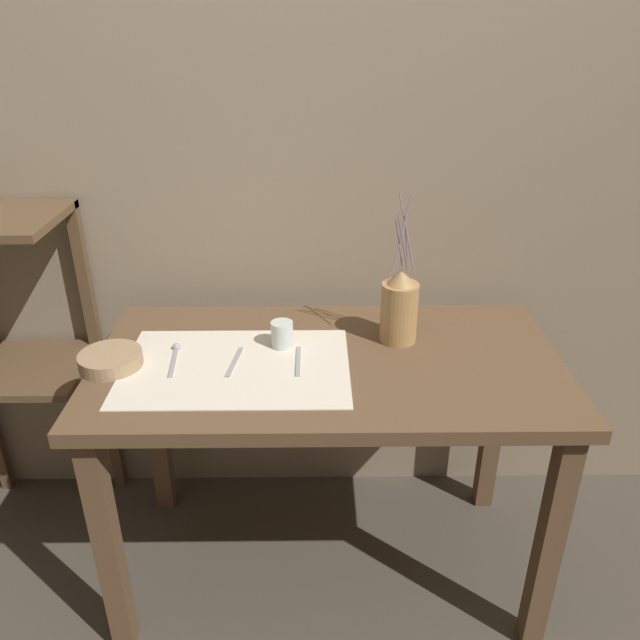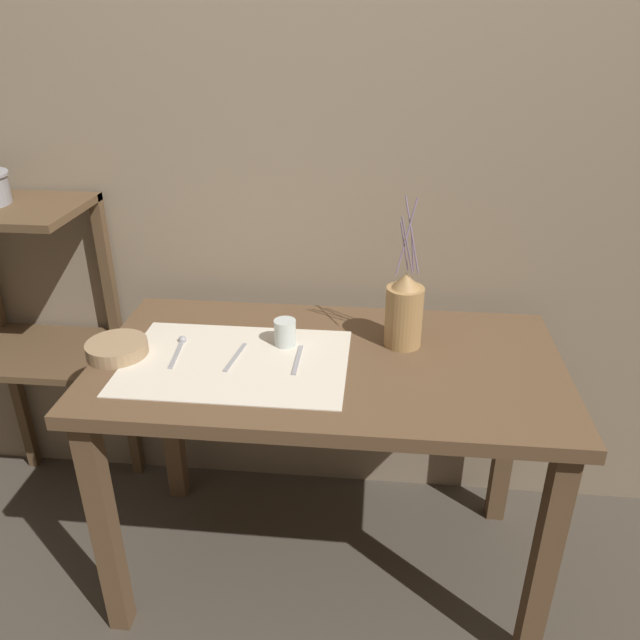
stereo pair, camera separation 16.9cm
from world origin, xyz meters
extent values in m
plane|color=#473F35|center=(0.00, 0.00, 0.00)|extent=(12.00, 12.00, 0.00)
cube|color=gray|center=(0.00, 0.46, 1.20)|extent=(7.00, 0.06, 2.40)
cube|color=brown|center=(0.00, 0.00, 0.77)|extent=(1.31, 0.69, 0.04)
cube|color=brown|center=(-0.59, -0.29, 0.38)|extent=(0.06, 0.06, 0.75)
cube|color=brown|center=(0.59, -0.29, 0.38)|extent=(0.06, 0.06, 0.75)
cube|color=brown|center=(-0.59, 0.29, 0.38)|extent=(0.06, 0.06, 0.75)
cube|color=brown|center=(0.59, 0.29, 0.38)|extent=(0.06, 0.06, 0.75)
cube|color=brown|center=(-1.01, 0.23, 0.63)|extent=(0.48, 0.36, 0.02)
cube|color=brown|center=(-0.79, 0.39, 0.57)|extent=(0.04, 0.04, 1.14)
cube|color=beige|center=(-0.25, -0.04, 0.79)|extent=(0.62, 0.42, 0.00)
cylinder|color=#A87F4C|center=(0.21, 0.11, 0.88)|extent=(0.11, 0.11, 0.18)
cone|color=#A87F4C|center=(0.21, 0.11, 0.99)|extent=(0.08, 0.08, 0.04)
cylinder|color=slate|center=(0.20, 0.09, 1.10)|extent=(0.04, 0.02, 0.17)
cylinder|color=slate|center=(0.22, 0.13, 1.08)|extent=(0.02, 0.01, 0.12)
cylinder|color=slate|center=(0.20, 0.10, 1.12)|extent=(0.05, 0.06, 0.20)
cylinder|color=slate|center=(0.22, 0.11, 1.12)|extent=(0.05, 0.04, 0.21)
cylinder|color=slate|center=(0.20, 0.11, 1.09)|extent=(0.03, 0.03, 0.15)
cylinder|color=#9E7F5B|center=(-0.59, -0.04, 0.81)|extent=(0.17, 0.17, 0.04)
cylinder|color=silver|center=(-0.13, 0.07, 0.83)|extent=(0.06, 0.06, 0.08)
cube|color=#939399|center=(-0.43, -0.03, 0.80)|extent=(0.03, 0.16, 0.00)
sphere|color=#939399|center=(-0.43, 0.05, 0.80)|extent=(0.02, 0.02, 0.02)
cube|color=#939399|center=(-0.26, -0.03, 0.80)|extent=(0.03, 0.16, 0.00)
cube|color=#939399|center=(-0.08, -0.02, 0.80)|extent=(0.01, 0.16, 0.00)
camera|label=1|loc=(-0.04, -1.52, 1.67)|focal=35.00mm
camera|label=2|loc=(0.13, -1.51, 1.67)|focal=35.00mm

